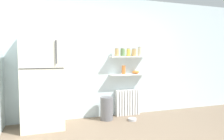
% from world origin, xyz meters
% --- Properties ---
extents(back_wall, '(7.04, 0.10, 2.60)m').
position_xyz_m(back_wall, '(0.00, 2.05, 1.30)').
color(back_wall, silver).
rests_on(back_wall, ground_plane).
extents(refrigerator, '(0.73, 0.68, 1.78)m').
position_xyz_m(refrigerator, '(-1.50, 1.68, 0.89)').
color(refrigerator, silver).
rests_on(refrigerator, ground_plane).
extents(radiator, '(0.55, 0.12, 0.58)m').
position_xyz_m(radiator, '(0.29, 1.92, 0.29)').
color(radiator, white).
rests_on(radiator, ground_plane).
extents(wall_shelf_lower, '(0.82, 0.22, 0.02)m').
position_xyz_m(wall_shelf_lower, '(0.29, 1.89, 0.92)').
color(wall_shelf_lower, white).
extents(wall_shelf_upper, '(0.82, 0.22, 0.02)m').
position_xyz_m(wall_shelf_upper, '(0.29, 1.89, 1.31)').
color(wall_shelf_upper, white).
extents(storage_jar_0, '(0.09, 0.09, 0.18)m').
position_xyz_m(storage_jar_0, '(0.02, 1.89, 1.41)').
color(storage_jar_0, tan).
rests_on(storage_jar_0, wall_shelf_upper).
extents(storage_jar_1, '(0.09, 0.09, 0.18)m').
position_xyz_m(storage_jar_1, '(0.15, 1.89, 1.41)').
color(storage_jar_1, '#5B7F4C').
rests_on(storage_jar_1, wall_shelf_upper).
extents(storage_jar_2, '(0.08, 0.08, 0.17)m').
position_xyz_m(storage_jar_2, '(0.29, 1.89, 1.41)').
color(storage_jar_2, yellow).
rests_on(storage_jar_2, wall_shelf_upper).
extents(storage_jar_3, '(0.10, 0.10, 0.17)m').
position_xyz_m(storage_jar_3, '(0.43, 1.89, 1.41)').
color(storage_jar_3, tan).
rests_on(storage_jar_3, wall_shelf_upper).
extents(storage_jar_4, '(0.10, 0.10, 0.21)m').
position_xyz_m(storage_jar_4, '(0.57, 1.89, 1.43)').
color(storage_jar_4, beige).
rests_on(storage_jar_4, wall_shelf_upper).
extents(vase, '(0.08, 0.08, 0.19)m').
position_xyz_m(vase, '(0.18, 1.89, 1.03)').
color(vase, '#CC7033').
rests_on(vase, wall_shelf_lower).
extents(shelf_bowl, '(0.16, 0.16, 0.07)m').
position_xyz_m(shelf_bowl, '(0.47, 1.89, 0.97)').
color(shelf_bowl, orange).
rests_on(shelf_bowl, wall_shelf_lower).
extents(trash_bin, '(0.26, 0.26, 0.48)m').
position_xyz_m(trash_bin, '(-0.26, 1.74, 0.24)').
color(trash_bin, slate).
rests_on(trash_bin, ground_plane).
extents(pet_food_bowl, '(0.17, 0.17, 0.05)m').
position_xyz_m(pet_food_bowl, '(0.23, 1.52, 0.03)').
color(pet_food_bowl, '#B7B7BC').
rests_on(pet_food_bowl, ground_plane).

